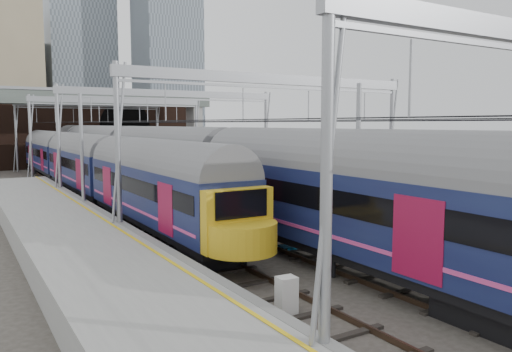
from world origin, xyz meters
TOP-DOWN VIEW (x-y plane):
  - ground at (0.00, 0.00)m, footprint 160.00×160.00m
  - platform_left at (-10.18, 2.50)m, footprint 4.32×55.00m
  - tracks at (0.00, 15.00)m, footprint 14.40×80.00m
  - overhead_line at (0.00, 21.49)m, footprint 16.80×80.00m
  - retaining_wall at (1.40, 51.93)m, footprint 28.00×2.75m
  - overbridge at (0.00, 46.00)m, footprint 28.00×3.00m
  - city_skyline at (2.73, 70.48)m, footprint 37.50×27.50m
  - train_main at (-2.00, 27.15)m, footprint 3.07×70.90m
  - train_second at (-6.00, 24.48)m, footprint 2.69×46.64m
  - signal_near_left at (-3.07, -0.28)m, footprint 0.33×0.45m
  - signal_near_centre at (-0.92, -1.48)m, footprint 0.35×0.47m
  - relay_cabinet at (-6.39, -2.11)m, footprint 0.57×0.48m
  - equip_cover_a at (-1.92, 3.97)m, footprint 1.08×0.85m
  - equip_cover_b at (0.99, 1.80)m, footprint 1.01×0.88m
  - equip_cover_c at (3.41, 2.04)m, footprint 0.78×0.58m

SIDE VIEW (x-z plane):
  - ground at x=0.00m, z-range 0.00..0.00m
  - tracks at x=0.00m, z-range -0.09..0.13m
  - equip_cover_c at x=3.41m, z-range 0.00..0.09m
  - equip_cover_b at x=0.99m, z-range 0.00..0.10m
  - equip_cover_a at x=-1.92m, z-range 0.00..0.11m
  - relay_cabinet at x=-6.39m, z-range 0.00..1.07m
  - platform_left at x=-10.18m, z-range -0.01..1.11m
  - train_second at x=-6.00m, z-range 0.09..4.75m
  - train_main at x=-2.00m, z-range 0.06..5.25m
  - signal_near_left at x=-3.07m, z-range 0.61..5.00m
  - signal_near_centre at x=-0.92m, z-range 0.64..5.50m
  - retaining_wall at x=1.40m, z-range -0.17..8.83m
  - overhead_line at x=0.00m, z-range 2.57..10.57m
  - overbridge at x=0.00m, z-range 2.64..11.89m
  - city_skyline at x=2.73m, z-range -12.91..47.09m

